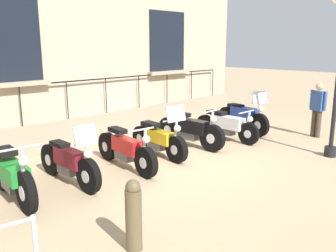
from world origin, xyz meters
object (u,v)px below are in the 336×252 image
Objects in this scene: motorcycle_black at (190,130)px; bollard at (134,215)px; motorcycle_red at (126,150)px; motorcycle_green at (13,177)px; motorcycle_blue at (243,117)px; motorcycle_maroon at (69,163)px; motorcycle_white at (226,125)px; motorcycle_yellow at (159,140)px; pedestrian_standing at (318,107)px.

motorcycle_black is 2.19× the size of bollard.
motorcycle_green is at bearing -91.55° from motorcycle_red.
motorcycle_green is 0.90× the size of motorcycle_red.
motorcycle_green is 7.03m from motorcycle_blue.
bollard is at bearing 9.87° from motorcycle_green.
bollard is (2.67, -0.62, 0.07)m from motorcycle_maroon.
motorcycle_maroon reaches higher than motorcycle_green.
motorcycle_black is at bearing -92.27° from motorcycle_blue.
motorcycle_white is at bearing 87.54° from motorcycle_red.
motorcycle_blue reaches higher than motorcycle_yellow.
motorcycle_green is 1.24× the size of pedestrian_standing.
motorcycle_red is at bearing 86.65° from motorcycle_maroon.
motorcycle_red is 1.02× the size of motorcycle_black.
motorcycle_maroon is 0.95× the size of motorcycle_black.
pedestrian_standing is (1.67, 2.12, 0.47)m from motorcycle_white.
motorcycle_blue is at bearing 88.72° from motorcycle_yellow.
pedestrian_standing reaches higher than motorcycle_white.
motorcycle_maroon is (-0.01, 1.08, -0.01)m from motorcycle_green.
motorcycle_yellow reaches higher than motorcycle_white.
motorcycle_yellow is 4.92m from pedestrian_standing.
motorcycle_yellow is 0.93× the size of motorcycle_black.
motorcycle_maroon is 0.93× the size of motorcycle_red.
motorcycle_blue is at bearing 111.80° from bollard.
motorcycle_blue is (-0.04, 4.62, 0.06)m from motorcycle_red.
motorcycle_green is 3.53m from motorcycle_yellow.
motorcycle_green is 2.41m from motorcycle_red.
motorcycle_maroon is 1.02× the size of motorcycle_yellow.
motorcycle_yellow is at bearing 90.88° from motorcycle_maroon.
motorcycle_black is 1.05× the size of motorcycle_blue.
motorcycle_red is 2.23× the size of bollard.
motorcycle_green reaches higher than motorcycle_red.
motorcycle_yellow is 0.97× the size of motorcycle_blue.
motorcycle_blue is (0.04, 5.95, 0.05)m from motorcycle_maroon.
motorcycle_white is 1.04× the size of motorcycle_blue.
pedestrian_standing reaches higher than motorcycle_black.
motorcycle_maroon is at bearing -89.12° from motorcycle_yellow.
motorcycle_white is (0.27, 2.38, 0.02)m from motorcycle_yellow.
pedestrian_standing is (1.89, 6.94, 0.47)m from motorcycle_maroon.
bollard reaches higher than motorcycle_white.
motorcycle_maroon is 2.44m from motorcycle_yellow.
motorcycle_red is 1.10× the size of motorcycle_yellow.
motorcycle_yellow is (-0.12, 1.11, 0.00)m from motorcycle_red.
motorcycle_maroon is 2.74m from bollard.
motorcycle_yellow reaches higher than motorcycle_black.
pedestrian_standing is (-0.78, 7.56, 0.40)m from bollard.
motorcycle_yellow is (-0.05, 3.52, -0.02)m from motorcycle_green.
motorcycle_black is (-0.13, 2.27, 0.03)m from motorcycle_red.
motorcycle_blue is (-0.19, 1.12, 0.05)m from motorcycle_white.
pedestrian_standing reaches higher than motorcycle_green.
motorcycle_yellow is 1.16m from motorcycle_black.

